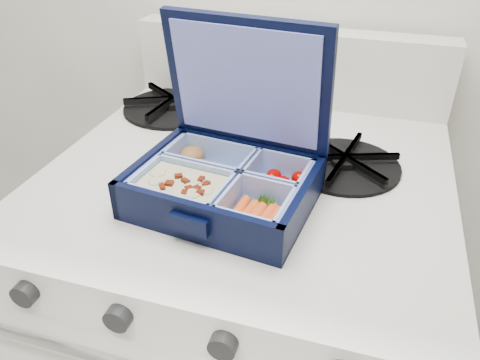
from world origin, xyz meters
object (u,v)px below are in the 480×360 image
(stove, at_px, (248,352))
(fork, at_px, (320,169))
(burner_grate, at_px, (345,160))
(bento_box, at_px, (223,186))

(stove, bearing_deg, fork, 8.10)
(burner_grate, distance_m, fork, 0.04)
(bento_box, xyz_separation_m, burner_grate, (0.14, 0.14, -0.02))
(stove, distance_m, burner_grate, 0.48)
(bento_box, distance_m, fork, 0.17)
(stove, relative_size, fork, 4.86)
(burner_grate, relative_size, fork, 0.92)
(stove, relative_size, burner_grate, 5.27)
(bento_box, bearing_deg, stove, 93.62)
(stove, bearing_deg, bento_box, -93.07)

